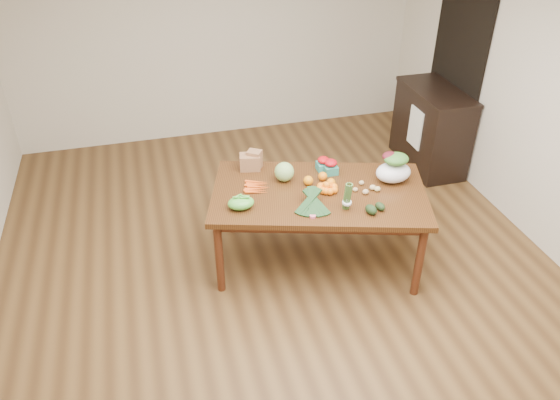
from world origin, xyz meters
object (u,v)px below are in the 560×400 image
object	(u,v)px
cabinet	(431,128)
kale_bunch	(313,202)
cabbage	(284,172)
asparagus_bundle	(347,196)
dining_table	(318,227)
salad_bag	(394,169)
paper_bag	(250,161)
mandarin_cluster	(326,187)

from	to	relation	value
cabinet	kale_bunch	bearing A→B (deg)	-140.70
cabbage	asparagus_bundle	size ratio (longest dim) A/B	0.69
dining_table	salad_bag	xyz separation A→B (m)	(0.68, -0.01, 0.50)
paper_bag	mandarin_cluster	distance (m)	0.77
paper_bag	mandarin_cluster	bearing A→B (deg)	-45.38
mandarin_cluster	asparagus_bundle	xyz separation A→B (m)	(0.07, -0.29, 0.07)
cabinet	mandarin_cluster	xyz separation A→B (m)	(-1.78, -1.39, 0.33)
cabbage	kale_bunch	world-z (taller)	cabbage
cabbage	mandarin_cluster	bearing A→B (deg)	-42.88
cabinet	salad_bag	distance (m)	1.84
cabinet	asparagus_bundle	bearing A→B (deg)	-135.54
cabbage	salad_bag	world-z (taller)	salad_bag
mandarin_cluster	asparagus_bundle	bearing A→B (deg)	-76.06
paper_bag	cabbage	world-z (taller)	same
paper_bag	kale_bunch	bearing A→B (deg)	-66.49
salad_bag	paper_bag	bearing A→B (deg)	155.32
cabinet	cabbage	distance (m)	2.38
dining_table	cabinet	bearing A→B (deg)	53.39
asparagus_bundle	mandarin_cluster	bearing A→B (deg)	120.73
paper_bag	cabinet	bearing A→B (deg)	19.80
cabinet	kale_bunch	world-z (taller)	cabinet
asparagus_bundle	cabbage	bearing A→B (deg)	139.83
kale_bunch	asparagus_bundle	size ratio (longest dim) A/B	1.60
mandarin_cluster	salad_bag	xyz separation A→B (m)	(0.62, 0.02, 0.07)
kale_bunch	salad_bag	distance (m)	0.86
cabinet	paper_bag	size ratio (longest dim) A/B	4.19
cabinet	dining_table	bearing A→B (deg)	-143.39
asparagus_bundle	kale_bunch	bearing A→B (deg)	-174.67
dining_table	kale_bunch	distance (m)	0.54
mandarin_cluster	paper_bag	bearing A→B (deg)	134.62
paper_bag	dining_table	bearing A→B (deg)	-47.39
dining_table	cabinet	world-z (taller)	cabinet
cabbage	salad_bag	distance (m)	0.95
cabinet	cabbage	xyz separation A→B (m)	(-2.08, -1.11, 0.37)
salad_bag	mandarin_cluster	bearing A→B (deg)	-178.53
dining_table	paper_bag	world-z (taller)	paper_bag
paper_bag	asparagus_bundle	distance (m)	1.04
cabinet	salad_bag	bearing A→B (deg)	-130.30
mandarin_cluster	asparagus_bundle	size ratio (longest dim) A/B	0.72
cabinet	mandarin_cluster	distance (m)	2.28
cabbage	asparagus_bundle	xyz separation A→B (m)	(0.37, -0.57, 0.04)
dining_table	cabbage	world-z (taller)	cabbage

